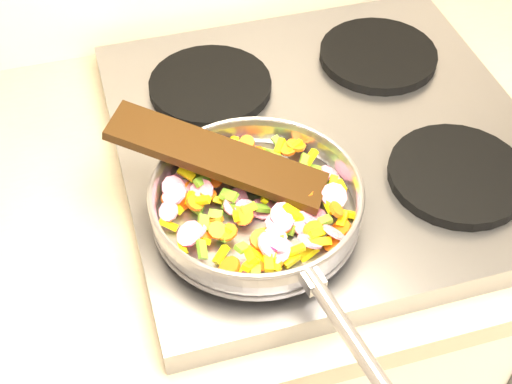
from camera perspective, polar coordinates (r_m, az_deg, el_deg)
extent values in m
cube|color=#939399|center=(1.07, 5.53, 4.05)|extent=(0.60, 0.60, 0.04)
cylinder|color=black|center=(0.92, 0.41, -2.10)|extent=(0.19, 0.19, 0.02)
cylinder|color=black|center=(1.01, 15.82, 1.33)|extent=(0.19, 0.19, 0.02)
cylinder|color=black|center=(1.12, -3.68, 8.50)|extent=(0.19, 0.19, 0.02)
cylinder|color=black|center=(1.19, 9.74, 10.74)|extent=(0.19, 0.19, 0.02)
cylinder|color=#9E9EA5|center=(0.91, 0.00, -1.69)|extent=(0.27, 0.27, 0.01)
torus|color=#9E9EA5|center=(0.89, 0.00, -0.67)|extent=(0.30, 0.30, 0.04)
torus|color=#9E9EA5|center=(0.88, 0.00, 0.18)|extent=(0.27, 0.27, 0.01)
cylinder|color=#9E9EA5|center=(0.77, 7.67, -11.52)|extent=(0.05, 0.19, 0.02)
cube|color=#9E9EA5|center=(0.81, 4.51, -7.02)|extent=(0.03, 0.03, 0.02)
cube|color=yellow|center=(0.85, 3.18, -4.66)|extent=(0.03, 0.01, 0.02)
cylinder|color=#F55A0F|center=(0.91, -3.86, -0.14)|extent=(0.03, 0.03, 0.01)
cube|color=yellow|center=(0.85, 2.88, -5.45)|extent=(0.02, 0.02, 0.01)
cylinder|color=#F55A0F|center=(0.88, 4.61, -3.04)|extent=(0.04, 0.04, 0.02)
cube|color=#5D9323|center=(0.90, -1.46, -1.25)|extent=(0.02, 0.02, 0.01)
cylinder|color=#F55A0F|center=(0.91, 4.13, -1.11)|extent=(0.03, 0.03, 0.01)
cube|color=#5D9323|center=(0.87, -4.24, -2.48)|extent=(0.02, 0.02, 0.01)
cylinder|color=#F55A0F|center=(0.96, -5.03, 1.96)|extent=(0.04, 0.03, 0.02)
cylinder|color=#C9135B|center=(0.93, -1.37, 1.68)|extent=(0.03, 0.03, 0.01)
cube|color=#5D9323|center=(0.94, 0.48, 1.73)|extent=(0.03, 0.02, 0.02)
cube|color=yellow|center=(0.84, -1.79, -6.54)|extent=(0.03, 0.02, 0.01)
cylinder|color=#C9135B|center=(0.84, -0.88, -6.66)|extent=(0.04, 0.04, 0.02)
cube|color=#5D9323|center=(0.88, 5.57, -2.27)|extent=(0.02, 0.01, 0.01)
cube|color=yellow|center=(0.89, -7.01, -2.60)|extent=(0.03, 0.02, 0.02)
cylinder|color=#F55A0F|center=(0.98, -0.60, 3.09)|extent=(0.03, 0.03, 0.01)
cylinder|color=#F55A0F|center=(0.90, 3.97, -0.31)|extent=(0.03, 0.03, 0.03)
cylinder|color=#F55A0F|center=(0.93, -3.33, 0.95)|extent=(0.02, 0.02, 0.02)
cube|color=yellow|center=(0.86, 4.23, -4.90)|extent=(0.03, 0.02, 0.02)
cube|color=yellow|center=(0.91, 0.77, -0.40)|extent=(0.02, 0.02, 0.01)
cube|color=yellow|center=(0.90, 6.93, -2.15)|extent=(0.02, 0.02, 0.02)
cube|color=#5D9323|center=(0.96, -3.36, 3.15)|extent=(0.02, 0.02, 0.01)
cylinder|color=#F55A0F|center=(0.87, 0.57, -4.21)|extent=(0.03, 0.03, 0.02)
cylinder|color=#F55A0F|center=(0.87, 0.69, -3.77)|extent=(0.03, 0.03, 0.01)
cube|color=yellow|center=(0.95, 4.39, 2.77)|extent=(0.03, 0.02, 0.02)
cube|color=yellow|center=(0.89, -0.55, -1.30)|extent=(0.02, 0.01, 0.02)
cube|color=#5D9323|center=(0.85, -4.35, -4.60)|extent=(0.01, 0.03, 0.02)
cube|color=yellow|center=(0.89, -4.24, -0.65)|extent=(0.02, 0.02, 0.01)
cube|color=yellow|center=(0.91, -2.91, -0.70)|extent=(0.02, 0.02, 0.01)
cube|color=#5D9323|center=(0.90, -2.19, -0.27)|extent=(0.03, 0.03, 0.02)
cylinder|color=#C9135B|center=(0.88, 2.22, -1.90)|extent=(0.05, 0.04, 0.03)
cylinder|color=#C9135B|center=(0.90, -6.59, -0.19)|extent=(0.04, 0.04, 0.02)
cylinder|color=#C9135B|center=(0.85, 1.69, -4.72)|extent=(0.04, 0.04, 0.03)
cylinder|color=#F55A0F|center=(0.89, -4.91, -0.90)|extent=(0.03, 0.03, 0.02)
cylinder|color=#F55A0F|center=(0.87, 6.04, -4.09)|extent=(0.03, 0.03, 0.02)
cube|color=#5D9323|center=(0.84, -1.13, -4.47)|extent=(0.02, 0.02, 0.01)
cylinder|color=#C9135B|center=(0.95, 1.44, 1.42)|extent=(0.04, 0.04, 0.02)
cylinder|color=#F55A0F|center=(0.92, 2.47, -0.29)|extent=(0.02, 0.03, 0.02)
cylinder|color=#C9135B|center=(0.95, -1.44, 2.93)|extent=(0.04, 0.04, 0.02)
cube|color=#5D9323|center=(0.96, -2.54, 1.90)|extent=(0.02, 0.02, 0.01)
cube|color=#5D9323|center=(0.93, 2.92, 0.74)|extent=(0.02, 0.02, 0.01)
cylinder|color=#F55A0F|center=(0.92, -5.27, -0.40)|extent=(0.03, 0.03, 0.02)
cylinder|color=#C9135B|center=(0.90, -1.90, -1.12)|extent=(0.03, 0.02, 0.03)
cylinder|color=#C9135B|center=(0.87, 6.28, -3.26)|extent=(0.03, 0.04, 0.03)
cylinder|color=#C9135B|center=(0.92, -1.47, -0.46)|extent=(0.03, 0.03, 0.02)
cube|color=#5D9323|center=(0.83, -0.06, -6.43)|extent=(0.02, 0.02, 0.01)
cube|color=yellow|center=(0.92, -6.69, 0.07)|extent=(0.03, 0.02, 0.01)
cube|color=#5D9323|center=(0.95, -3.95, 2.00)|extent=(0.02, 0.02, 0.01)
cylinder|color=#F55A0F|center=(0.97, 3.22, 3.76)|extent=(0.03, 0.03, 0.01)
cube|color=#5D9323|center=(0.93, 5.09, 1.06)|extent=(0.02, 0.02, 0.02)
cube|color=#5D9323|center=(0.95, -2.29, 1.80)|extent=(0.02, 0.02, 0.01)
cylinder|color=#C9135B|center=(0.91, -4.39, 0.08)|extent=(0.03, 0.04, 0.02)
cube|color=yellow|center=(0.96, -2.31, 3.38)|extent=(0.02, 0.02, 0.02)
cube|color=yellow|center=(0.87, -3.45, -3.01)|extent=(0.02, 0.02, 0.01)
cylinder|color=#F55A0F|center=(0.92, -6.78, -0.51)|extent=(0.03, 0.03, 0.01)
cylinder|color=#C9135B|center=(0.87, -4.74, -3.16)|extent=(0.03, 0.04, 0.02)
cube|color=yellow|center=(0.97, -0.32, 2.83)|extent=(0.03, 0.02, 0.01)
cylinder|color=#F55A0F|center=(0.87, -2.30, -3.23)|extent=(0.04, 0.04, 0.01)
cube|color=#5D9323|center=(0.90, -2.54, -0.23)|extent=(0.02, 0.02, 0.02)
cylinder|color=#C9135B|center=(0.94, -2.01, 2.49)|extent=(0.04, 0.05, 0.03)
cylinder|color=#C9135B|center=(0.86, 1.48, -3.72)|extent=(0.04, 0.04, 0.02)
cylinder|color=#F55A0F|center=(0.85, 0.34, -3.85)|extent=(0.04, 0.04, 0.01)
cube|color=#5D9323|center=(0.93, -0.19, 0.66)|extent=(0.02, 0.02, 0.01)
cylinder|color=#F55A0F|center=(0.87, -4.22, -3.11)|extent=(0.04, 0.03, 0.02)
cube|color=yellow|center=(0.96, 0.29, 2.78)|extent=(0.02, 0.02, 0.01)
cylinder|color=#F55A0F|center=(0.94, 3.03, 1.73)|extent=(0.03, 0.03, 0.02)
cylinder|color=#F55A0F|center=(0.91, 2.95, -0.49)|extent=(0.02, 0.02, 0.02)
cube|color=yellow|center=(0.92, 6.18, 0.76)|extent=(0.02, 0.02, 0.01)
cylinder|color=#C9135B|center=(0.87, -5.34, -3.34)|extent=(0.04, 0.05, 0.03)
cube|color=#5D9323|center=(0.93, -4.77, 1.10)|extent=(0.02, 0.01, 0.02)
cube|color=yellow|center=(0.92, 2.57, 1.24)|extent=(0.02, 0.02, 0.02)
cylinder|color=#F55A0F|center=(0.93, -5.18, 0.31)|extent=(0.02, 0.02, 0.02)
cylinder|color=#C9135B|center=(0.93, -0.15, 1.03)|extent=(0.05, 0.04, 0.02)
cylinder|color=#C9135B|center=(0.95, -3.31, 2.82)|extent=(0.04, 0.05, 0.03)
cylinder|color=#F55A0F|center=(0.89, 6.44, -1.39)|extent=(0.03, 0.03, 0.02)
cylinder|color=#F55A0F|center=(0.95, 0.23, 1.52)|extent=(0.03, 0.03, 0.01)
cube|color=#5D9323|center=(0.95, -3.83, 1.19)|extent=(0.02, 0.02, 0.02)
cylinder|color=#F55A0F|center=(0.96, 2.57, 3.48)|extent=(0.03, 0.03, 0.01)
cube|color=yellow|center=(0.96, -5.24, 1.89)|extent=(0.01, 0.03, 0.02)
cylinder|color=#F55A0F|center=(0.87, -3.13, -3.08)|extent=(0.03, 0.03, 0.02)
cylinder|color=#F55A0F|center=(0.93, 4.32, 0.54)|extent=(0.03, 0.02, 0.02)
cube|color=yellow|center=(0.92, 1.24, 1.01)|extent=(0.03, 0.02, 0.02)
cube|color=yellow|center=(0.89, 1.90, -2.67)|extent=(0.03, 0.01, 0.02)
cube|color=yellow|center=(0.84, 1.01, -5.70)|extent=(0.02, 0.02, 0.01)
cylinder|color=#C9135B|center=(0.92, -6.62, 0.32)|extent=(0.04, 0.04, 0.03)
cube|color=#5D9323|center=(0.96, 4.56, 1.85)|extent=(0.03, 0.02, 0.01)
cube|color=yellow|center=(0.83, -0.45, -5.10)|extent=(0.01, 0.03, 0.02)
cube|color=#5D9323|center=(0.92, -4.34, 0.88)|extent=(0.03, 0.02, 0.02)
cube|color=yellow|center=(0.87, -5.89, -4.39)|extent=(0.01, 0.02, 0.01)
cylinder|color=#F55A0F|center=(0.89, 2.36, -2.74)|extent=(0.03, 0.03, 0.01)
cube|color=yellow|center=(0.89, 2.84, -1.57)|extent=(0.02, 0.02, 0.02)
cube|color=yellow|center=(0.86, 4.93, -3.31)|extent=(0.02, 0.02, 0.01)
cube|color=#5D9323|center=(0.89, -3.26, -1.82)|extent=(0.02, 0.02, 0.01)
cylinder|color=#F55A0F|center=(0.85, 1.64, -5.76)|extent=(0.03, 0.03, 0.02)
cylinder|color=#C9135B|center=(0.97, -1.27, 3.26)|extent=(0.04, 0.05, 0.02)
cylinder|color=#F55A0F|center=(0.98, 0.02, 3.07)|extent=(0.03, 0.03, 0.02)
cylinder|color=#F55A0F|center=(0.84, -2.12, -6.00)|extent=(0.04, 0.04, 0.02)
cylinder|color=#C9135B|center=(0.91, 0.55, -1.36)|extent=(0.04, 0.04, 0.01)
cylinder|color=#C9135B|center=(0.88, 1.90, -2.42)|extent=(0.05, 0.05, 0.01)
cube|color=#5D9323|center=(0.93, 5.63, 0.23)|extent=(0.03, 0.02, 0.01)
cube|color=yellow|center=(0.96, 1.91, 3.69)|extent=(0.02, 0.02, 0.02)
cylinder|color=#C9135B|center=(0.91, 6.27, -0.31)|extent=(0.05, 0.04, 0.03)
cube|color=yellow|center=(0.92, 6.79, 0.46)|extent=(0.01, 0.02, 0.01)
cube|color=yellow|center=(0.93, 0.91, 1.68)|extent=(0.02, 0.02, 0.01)
cylinder|color=#C9135B|center=(0.94, 6.04, 1.36)|extent=(0.04, 0.05, 0.03)
cylinder|color=#C9135B|center=(0.86, 4.32, -3.97)|extent=(0.04, 0.04, 0.03)
cube|color=#5D9323|center=(0.91, -2.20, -1.11)|extent=(0.02, 0.02, 0.02)
cube|color=yellow|center=(0.83, -0.43, -5.79)|extent=(0.03, 0.03, 0.02)
cube|color=#5D9323|center=(0.87, 0.26, -3.37)|extent=(0.02, 0.02, 0.02)
cube|color=#5D9323|center=(0.87, -2.66, -3.66)|extent=(0.02, 0.02, 0.02)
cube|color=#5D9323|center=(0.97, 1.76, 4.02)|extent=(0.02, 0.02, 0.01)
cylinder|color=#C9135B|center=(0.86, 1.88, -4.17)|extent=(0.05, 0.05, 0.02)
cylinder|color=#F55A0F|center=(0.89, 6.79, -2.93)|extent=(0.03, 0.04, 0.02)
cube|color=yellow|center=(0.87, -2.48, -3.15)|extent=(0.02, 0.02, 0.02)
cylinder|color=#C9135B|center=(0.90, -0.82, -1.38)|extent=(0.03, 0.03, 0.01)
cube|color=yellow|center=(0.95, -3.83, 1.60)|extent=(0.02, 0.02, 0.02)
cube|color=yellow|center=(0.85, -2.82, -5.02)|extent=(0.03, 0.03, 0.02)
cube|color=#5D9323|center=(0.96, 1.37, 3.08)|extent=(0.02, 0.02, 0.02)
cube|color=yellow|center=(0.96, 3.13, 3.63)|extent=(0.03, 0.02, 0.01)
cube|color=yellow|center=(0.86, 5.19, -3.97)|extent=(0.03, 0.01, 0.01)
cylinder|color=#F55A0F|center=(0.85, 0.33, -5.55)|extent=(0.03, 0.03, 0.02)
cylinder|color=#C9135B|center=(0.86, 0.54, -4.50)|extent=(0.05, 0.05, 0.02)
cube|color=yellow|center=(0.85, 1.38, -4.95)|extent=(0.02, 0.03, 0.01)
cube|color=yellow|center=(0.90, -6.34, -1.22)|extent=(0.02, 0.02, 0.01)
cube|color=#5D9323|center=(0.95, -5.73, 0.99)|extent=(0.02, 0.02, 0.02)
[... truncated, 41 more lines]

